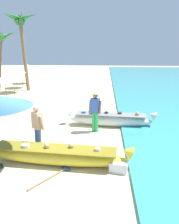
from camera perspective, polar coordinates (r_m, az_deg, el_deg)
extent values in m
plane|color=beige|center=(8.14, -11.21, -10.57)|extent=(80.00, 80.00, 0.00)
ellipsoid|color=yellow|center=(7.53, -8.54, -10.53)|extent=(4.63, 1.13, 0.51)
cone|color=yellow|center=(7.09, 9.17, -9.52)|extent=(0.45, 0.47, 0.50)
cube|color=olive|center=(7.42, -8.62, -8.74)|extent=(3.90, 1.08, 0.04)
cylinder|color=silver|center=(7.15, 2.01, -9.11)|extent=(0.19, 0.19, 0.10)
sphere|color=tan|center=(7.36, -4.49, -8.13)|extent=(0.16, 0.16, 0.16)
sphere|color=tan|center=(7.44, -10.30, -8.04)|extent=(0.17, 0.17, 0.17)
cylinder|color=silver|center=(7.65, -15.20, -7.96)|extent=(0.24, 0.24, 0.10)
ellipsoid|color=white|center=(10.90, 5.11, -1.99)|extent=(3.87, 1.03, 0.55)
cone|color=white|center=(11.07, -4.50, 0.07)|extent=(0.44, 0.44, 0.48)
cone|color=white|center=(10.85, 15.01, -0.74)|extent=(0.44, 0.44, 0.48)
cube|color=gray|center=(10.82, 5.15, -0.59)|extent=(3.26, 0.98, 0.04)
sphere|color=tan|center=(10.79, 11.49, -0.39)|extent=(0.18, 0.18, 0.18)
cylinder|color=#2D2D33|center=(10.88, 7.35, -0.29)|extent=(0.18, 0.18, 0.10)
cylinder|color=#2D2D33|center=(10.90, 4.14, -0.16)|extent=(0.18, 0.18, 0.10)
cube|color=#424247|center=(10.78, 1.00, 0.03)|extent=(0.26, 0.28, 0.22)
cylinder|color=#386699|center=(10.93, -1.39, -0.08)|extent=(0.20, 0.20, 0.10)
cylinder|color=green|center=(10.07, 1.73, -2.51)|extent=(0.14, 0.14, 0.85)
cylinder|color=green|center=(10.13, 1.00, -2.41)|extent=(0.14, 0.14, 0.85)
cube|color=#3356B2|center=(9.90, 1.40, 1.58)|extent=(0.41, 0.33, 0.62)
cylinder|color=brown|center=(9.81, 2.58, 1.14)|extent=(0.16, 0.22, 0.56)
cylinder|color=brown|center=(9.98, 0.14, 1.41)|extent=(0.16, 0.22, 0.56)
sphere|color=brown|center=(9.80, 1.41, 4.01)|extent=(0.22, 0.22, 0.22)
cylinder|color=tan|center=(9.79, 1.41, 4.47)|extent=(0.44, 0.44, 0.02)
cone|color=tan|center=(9.78, 1.42, 4.87)|extent=(0.26, 0.26, 0.12)
cylinder|color=#3D5BA8|center=(8.31, -12.58, -6.69)|extent=(0.14, 0.14, 0.91)
cylinder|color=#3D5BA8|center=(8.21, -12.02, -6.95)|extent=(0.14, 0.14, 0.91)
cube|color=tan|center=(8.01, -12.60, -1.94)|extent=(0.42, 0.40, 0.57)
cylinder|color=tan|center=(8.22, -13.39, -1.91)|extent=(0.19, 0.21, 0.52)
cylinder|color=tan|center=(7.86, -11.50, -2.61)|extent=(0.19, 0.21, 0.52)
sphere|color=tan|center=(7.90, -12.77, 0.85)|extent=(0.22, 0.22, 0.22)
cylinder|color=#8E6B47|center=(14.85, -19.61, 4.55)|extent=(0.04, 0.04, 1.90)
cone|color=beige|center=(14.73, -19.89, 7.61)|extent=(1.60, 1.60, 0.32)
cylinder|color=#8E6B47|center=(17.09, -17.84, 6.04)|extent=(0.04, 0.04, 1.90)
cone|color=beige|center=(16.99, -18.07, 8.69)|extent=(1.60, 1.60, 0.32)
cylinder|color=#8E6B47|center=(19.63, -17.30, 7.22)|extent=(0.04, 0.04, 1.90)
cone|color=beige|center=(19.54, -17.49, 9.54)|extent=(1.60, 1.60, 0.32)
cylinder|color=#8E6B47|center=(21.88, -15.99, 8.10)|extent=(0.04, 0.04, 1.90)
cone|color=beige|center=(21.80, -16.15, 10.19)|extent=(1.60, 1.60, 0.32)
cylinder|color=#8E6B47|center=(24.49, -14.85, 8.91)|extent=(0.04, 0.04, 1.90)
cone|color=beige|center=(24.42, -14.98, 10.77)|extent=(1.60, 1.60, 0.32)
cylinder|color=brown|center=(20.38, -15.55, 13.32)|extent=(0.57, 0.28, 5.94)
cone|color=#287033|center=(20.39, -15.01, 21.40)|extent=(2.01, 0.43, 0.75)
cone|color=#287033|center=(20.85, -15.40, 20.95)|extent=(1.25, 1.74, 1.05)
cone|color=#287033|center=(21.05, -16.83, 20.91)|extent=(1.28, 1.85, 0.93)
cone|color=#287033|center=(20.67, -17.92, 20.83)|extent=(1.78, 0.44, 1.03)
cone|color=#287033|center=(20.25, -17.87, 21.26)|extent=(1.42, 1.79, 0.74)
cone|color=#287033|center=(20.12, -16.35, 21.23)|extent=(1.07, 1.55, 0.91)
cylinder|color=brown|center=(21.08, -20.93, 11.13)|extent=(0.93, 0.28, 4.64)
cone|color=#337F3D|center=(20.81, -19.40, 17.04)|extent=(1.69, 0.57, 1.00)
cone|color=#337F3D|center=(21.33, -19.63, 17.11)|extent=(1.01, 2.00, 0.86)
cone|color=#337F3D|center=(20.52, -20.68, 16.90)|extent=(0.89, 1.49, 1.02)
cube|color=silver|center=(7.14, 7.10, -12.96)|extent=(0.58, 0.50, 0.30)
cylinder|color=#8E6B47|center=(6.85, -9.98, -15.59)|extent=(0.85, 1.21, 0.05)
ellipsoid|color=#2D60B7|center=(7.27, -5.69, -13.43)|extent=(0.41, 0.37, 0.03)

